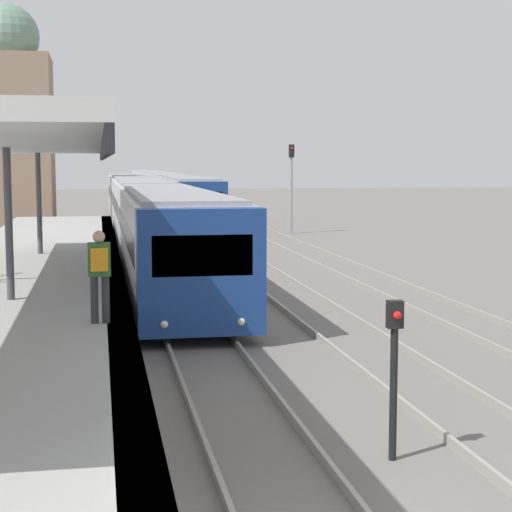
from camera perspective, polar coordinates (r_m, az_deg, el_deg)
platform_canopy at (r=18.50m, az=-16.18°, el=7.19°), size 4.00×23.17×3.38m
person_on_platform at (r=15.46m, az=-10.40°, el=-0.85°), size 0.40×0.40×1.66m
train_near at (r=42.00m, az=-7.58°, el=3.22°), size 2.68×49.18×3.05m
train_far at (r=76.72m, az=-6.39°, el=4.56°), size 2.64×63.78×2.99m
signal_post_near at (r=11.25m, az=9.19°, el=-7.06°), size 0.20×0.21×2.11m
signal_mast_far at (r=46.75m, az=2.37°, el=5.25°), size 0.28×0.29×4.85m
distant_domed_building at (r=53.38m, az=-16.18°, el=8.51°), size 5.08×5.08×13.16m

